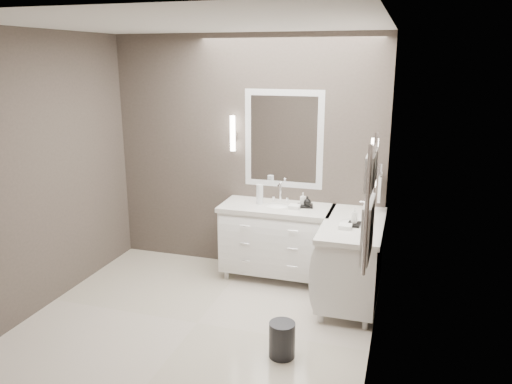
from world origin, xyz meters
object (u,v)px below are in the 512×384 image
(vanity_back, at_px, (276,237))
(vanity_right, at_px, (352,256))
(waste_bin, at_px, (282,340))
(towel_ladder, at_px, (369,208))

(vanity_back, xyz_separation_m, vanity_right, (0.88, -0.33, 0.00))
(vanity_back, height_order, waste_bin, vanity_back)
(vanity_right, distance_m, waste_bin, 1.30)
(towel_ladder, bearing_deg, vanity_right, 99.84)
(vanity_back, xyz_separation_m, waste_bin, (0.45, -1.51, -0.33))
(vanity_right, relative_size, waste_bin, 4.03)
(vanity_back, distance_m, towel_ladder, 2.16)
(waste_bin, bearing_deg, vanity_back, 106.57)
(vanity_back, distance_m, waste_bin, 1.61)
(vanity_back, relative_size, towel_ladder, 1.38)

